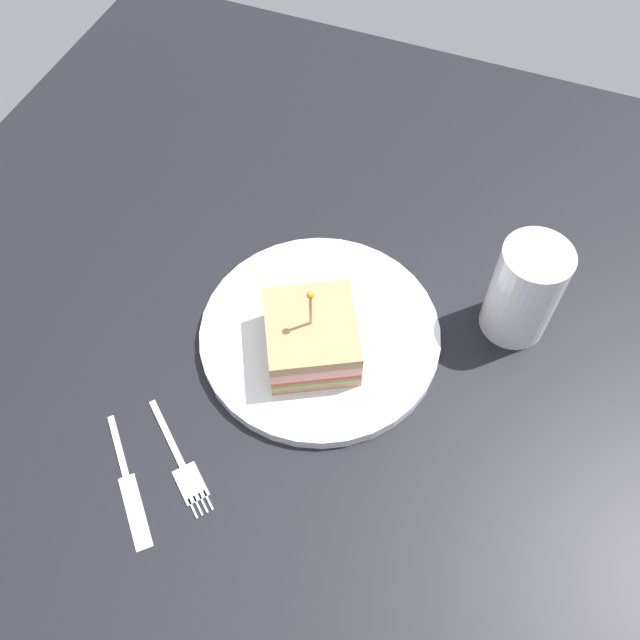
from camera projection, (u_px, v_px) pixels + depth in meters
ground_plane at (320, 343)px, 71.73cm from camera, size 99.95×99.95×2.00cm
plate at (320, 334)px, 70.34cm from camera, size 24.32×24.32×1.32cm
sandwich_half_center at (309, 335)px, 66.65cm from camera, size 12.24×11.95×9.64cm
drink_glass at (524, 293)px, 67.54cm from camera, size 6.73×6.73×11.27cm
fork at (184, 468)px, 63.04cm from camera, size 8.87×10.47×0.35cm
knife at (129, 488)px, 62.04cm from camera, size 10.44×9.96×0.35cm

